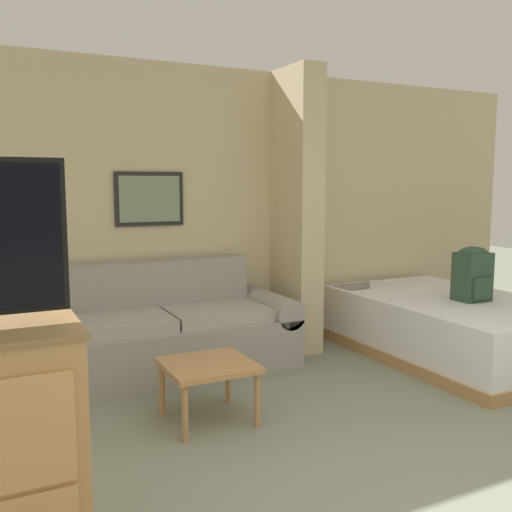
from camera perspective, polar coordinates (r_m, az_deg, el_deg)
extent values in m
cube|color=#CCB78E|center=(5.25, -7.18, 4.44)|extent=(7.74, 0.12, 2.60)
cube|color=#70644E|center=(5.39, -6.71, -9.20)|extent=(7.74, 0.02, 0.06)
cube|color=black|center=(5.07, -10.61, 5.64)|extent=(0.61, 0.02, 0.47)
cube|color=gray|center=(5.05, -10.56, 5.63)|extent=(0.54, 0.01, 0.40)
cube|color=#CCB78E|center=(5.34, 4.10, 4.52)|extent=(0.24, 0.59, 2.60)
cube|color=gray|center=(4.83, -8.82, -9.02)|extent=(1.67, 0.84, 0.41)
cube|color=gray|center=(5.03, -10.02, -3.17)|extent=(1.67, 0.20, 0.48)
cube|color=gray|center=(4.65, -20.24, -10.04)|extent=(0.23, 0.84, 0.41)
cylinder|color=gray|center=(4.58, -20.38, -6.96)|extent=(0.26, 0.84, 0.26)
cube|color=gray|center=(5.18, 1.35, -7.81)|extent=(0.23, 0.84, 0.41)
cylinder|color=gray|center=(5.12, 1.36, -5.03)|extent=(0.26, 0.84, 0.26)
cube|color=#A49F94|center=(4.61, -13.67, -6.63)|extent=(0.82, 0.60, 0.10)
cube|color=#A49F94|center=(4.86, -3.97, -5.74)|extent=(0.82, 0.60, 0.10)
cube|color=#B27F4C|center=(3.79, -4.81, -10.83)|extent=(0.57, 0.54, 0.04)
cylinder|color=#B27F4C|center=(3.58, -7.11, -15.36)|extent=(0.04, 0.04, 0.36)
cylinder|color=#B27F4C|center=(3.75, 0.13, -14.20)|extent=(0.04, 0.04, 0.36)
cylinder|color=#B27F4C|center=(3.99, -9.37, -12.98)|extent=(0.04, 0.04, 0.36)
cylinder|color=#B27F4C|center=(4.14, -2.79, -12.09)|extent=(0.04, 0.04, 0.36)
cube|color=#B27F4C|center=(4.55, -23.80, -6.16)|extent=(0.38, 0.38, 0.04)
cylinder|color=#B27F4C|center=(4.48, -21.47, -9.97)|extent=(0.04, 0.04, 0.53)
cylinder|color=#B27F4C|center=(4.78, -21.81, -8.91)|extent=(0.04, 0.04, 0.53)
cylinder|color=tan|center=(4.54, -23.85, -5.31)|extent=(0.17, 0.17, 0.10)
cylinder|color=tan|center=(4.52, -23.91, -4.20)|extent=(0.02, 0.02, 0.08)
cone|color=white|center=(4.50, -24.00, -2.28)|extent=(0.34, 0.34, 0.23)
cube|color=#B27F4C|center=(5.56, 18.84, -8.82)|extent=(1.43, 2.18, 0.10)
cube|color=white|center=(5.50, 18.95, -6.16)|extent=(1.39, 2.14, 0.43)
cube|color=white|center=(6.08, 13.30, -3.12)|extent=(1.27, 0.36, 0.10)
cube|color=#2D4733|center=(5.34, 20.81, -1.93)|extent=(0.28, 0.22, 0.43)
cube|color=#2D4733|center=(5.27, 21.76, -3.03)|extent=(0.21, 0.03, 0.19)
ellipsoid|color=#2D4733|center=(5.31, 20.91, 0.34)|extent=(0.27, 0.21, 0.10)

